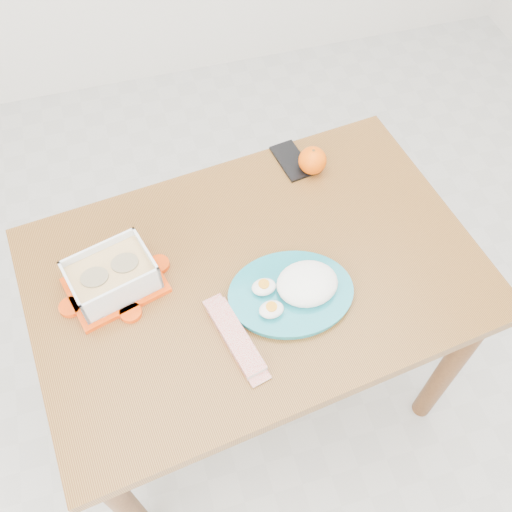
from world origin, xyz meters
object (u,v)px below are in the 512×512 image
object	(u,v)px
orange_fruit	(312,160)
rice_plate	(296,289)
food_container	(112,277)
smartphone	(292,161)
dining_table	(256,292)

from	to	relation	value
orange_fruit	rice_plate	xyz separation A→B (m)	(-0.17, -0.37, -0.01)
food_container	orange_fruit	world-z (taller)	food_container
food_container	orange_fruit	xyz separation A→B (m)	(0.58, 0.23, -0.01)
food_container	smartphone	bearing A→B (deg)	11.73
smartphone	orange_fruit	bearing A→B (deg)	-55.96
smartphone	food_container	bearing A→B (deg)	-161.87
orange_fruit	smartphone	world-z (taller)	orange_fruit
food_container	rice_plate	world-z (taller)	food_container
orange_fruit	smartphone	size ratio (longest dim) A/B	0.54
rice_plate	food_container	bearing A→B (deg)	166.55
dining_table	food_container	xyz separation A→B (m)	(-0.34, 0.05, 0.16)
rice_plate	smartphone	world-z (taller)	rice_plate
dining_table	rice_plate	size ratio (longest dim) A/B	3.67
food_container	rice_plate	xyz separation A→B (m)	(0.41, -0.14, -0.02)
orange_fruit	rice_plate	world-z (taller)	rice_plate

